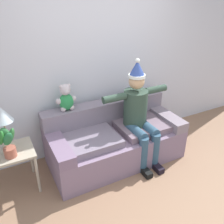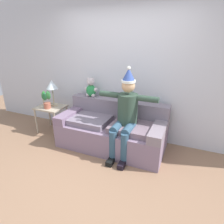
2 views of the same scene
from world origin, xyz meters
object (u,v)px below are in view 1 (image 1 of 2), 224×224
Objects in this scene: teddy_bear at (66,99)px; side_table at (10,158)px; couch at (114,139)px; table_lamp at (2,117)px; person_seated at (139,112)px; potted_plant at (8,142)px.

teddy_bear reaches higher than side_table.
couch is 3.55× the size of table_lamp.
table_lamp is (-1.42, 0.11, 0.68)m from couch.
potted_plant is (-1.73, 0.07, -0.00)m from person_seated.
teddy_bear is (-0.59, 0.28, 0.67)m from couch.
table_lamp is (-0.82, -0.17, 0.01)m from teddy_bear.
side_table is at bearing 96.22° from potted_plant.
couch is at bearing 152.02° from person_seated.
couch is 4.95× the size of potted_plant.
person_seated is 1.03m from teddy_bear.
side_table is (-0.84, -0.27, -0.51)m from teddy_bear.
couch is 1.44m from side_table.
side_table is at bearing -99.94° from table_lamp.
side_table is at bearing 179.54° from couch.
table_lamp is at bearing 175.66° from couch.
side_table is at bearing 174.28° from person_seated.
table_lamp is at bearing -168.07° from teddy_bear.
couch is at bearing -4.34° from table_lamp.
side_table is 1.47× the size of potted_plant.
person_seated is at bearing -2.28° from potted_plant.
teddy_bear is at bearing 11.93° from table_lamp.
couch is 0.57m from person_seated.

